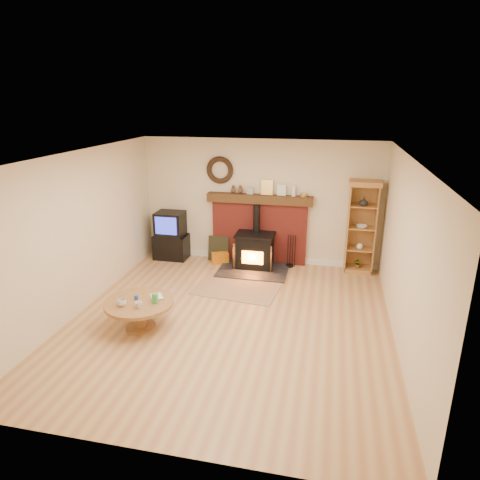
% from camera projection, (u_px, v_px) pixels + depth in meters
% --- Properties ---
extents(ground, '(5.50, 5.50, 0.00)m').
position_uv_depth(ground, '(230.00, 321.00, 6.82)').
color(ground, '#AF7748').
rests_on(ground, ground).
extents(room_shell, '(5.02, 5.52, 2.61)m').
position_uv_depth(room_shell, '(229.00, 215.00, 6.36)').
color(room_shell, beige).
rests_on(room_shell, ground).
extents(chimney_breast, '(2.20, 0.22, 1.78)m').
position_uv_depth(chimney_breast, '(259.00, 226.00, 9.03)').
color(chimney_breast, maroon).
rests_on(chimney_breast, ground).
extents(wood_stove, '(1.40, 1.00, 1.30)m').
position_uv_depth(wood_stove, '(255.00, 252.00, 8.81)').
color(wood_stove, black).
rests_on(wood_stove, ground).
extents(area_rug, '(1.64, 1.22, 0.01)m').
position_uv_depth(area_rug, '(237.00, 288.00, 7.97)').
color(area_rug, brown).
rests_on(area_rug, ground).
extents(tv_unit, '(0.71, 0.51, 1.05)m').
position_uv_depth(tv_unit, '(171.00, 236.00, 9.33)').
color(tv_unit, black).
rests_on(tv_unit, ground).
extents(curio_cabinet, '(0.60, 0.43, 1.88)m').
position_uv_depth(curio_cabinet, '(361.00, 227.00, 8.47)').
color(curio_cabinet, '#9B6532').
rests_on(curio_cabinet, ground).
extents(firelog_box, '(0.41, 0.34, 0.22)m').
position_uv_depth(firelog_box, '(220.00, 258.00, 9.16)').
color(firelog_box, yellow).
rests_on(firelog_box, ground).
extents(leaning_painting, '(0.45, 0.12, 0.54)m').
position_uv_depth(leaning_painting, '(218.00, 248.00, 9.27)').
color(leaning_painting, black).
rests_on(leaning_painting, ground).
extents(fire_tools, '(0.19, 0.16, 0.70)m').
position_uv_depth(fire_tools, '(290.00, 260.00, 8.94)').
color(fire_tools, black).
rests_on(fire_tools, ground).
extents(coffee_table, '(1.05, 1.05, 0.61)m').
position_uv_depth(coffee_table, '(139.00, 306.00, 6.50)').
color(coffee_table, brown).
rests_on(coffee_table, ground).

